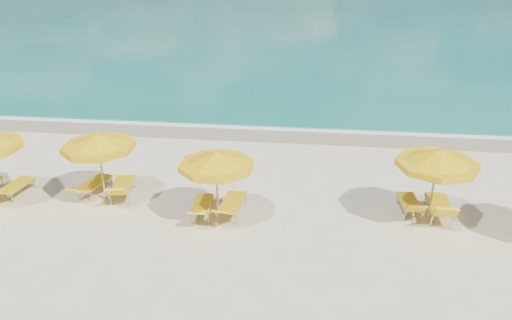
# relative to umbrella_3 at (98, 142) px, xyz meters

# --- Properties ---
(ground_plane) EXTENTS (120.00, 120.00, 0.00)m
(ground_plane) POSITION_rel_umbrella_3_xyz_m (4.92, -0.42, -2.03)
(ground_plane) COLOR beige
(ocean) EXTENTS (120.00, 80.00, 0.30)m
(ocean) POSITION_rel_umbrella_3_xyz_m (4.92, 47.58, -2.03)
(ocean) COLOR #136D59
(ocean) RESTS_ON ground
(wet_sand_band) EXTENTS (120.00, 2.60, 0.01)m
(wet_sand_band) POSITION_rel_umbrella_3_xyz_m (4.92, 6.98, -2.03)
(wet_sand_band) COLOR tan
(wet_sand_band) RESTS_ON ground
(foam_line) EXTENTS (120.00, 1.20, 0.03)m
(foam_line) POSITION_rel_umbrella_3_xyz_m (4.92, 7.78, -2.03)
(foam_line) COLOR white
(foam_line) RESTS_ON ground
(whitecap_near) EXTENTS (14.00, 0.36, 0.05)m
(whitecap_near) POSITION_rel_umbrella_3_xyz_m (-1.08, 16.58, -2.03)
(whitecap_near) COLOR white
(whitecap_near) RESTS_ON ground
(whitecap_far) EXTENTS (18.00, 0.30, 0.05)m
(whitecap_far) POSITION_rel_umbrella_3_xyz_m (12.92, 23.58, -2.03)
(whitecap_far) COLOR white
(whitecap_far) RESTS_ON ground
(umbrella_3) EXTENTS (3.00, 3.00, 2.38)m
(umbrella_3) POSITION_rel_umbrella_3_xyz_m (0.00, 0.00, 0.00)
(umbrella_3) COLOR tan
(umbrella_3) RESTS_ON ground
(umbrella_4) EXTENTS (2.99, 2.99, 2.31)m
(umbrella_4) POSITION_rel_umbrella_3_xyz_m (3.97, -0.86, -0.06)
(umbrella_4) COLOR tan
(umbrella_4) RESTS_ON ground
(umbrella_5) EXTENTS (2.65, 2.65, 2.43)m
(umbrella_5) POSITION_rel_umbrella_3_xyz_m (10.37, -0.24, 0.05)
(umbrella_5) COLOR tan
(umbrella_5) RESTS_ON ground
(lounger_2_right) EXTENTS (0.79, 1.81, 0.68)m
(lounger_2_right) POSITION_rel_umbrella_3_xyz_m (-3.08, -0.08, -1.82)
(lounger_2_right) COLOR #A5A8AD
(lounger_2_right) RESTS_ON ground
(lounger_3_left) EXTENTS (0.92, 1.86, 0.65)m
(lounger_3_left) POSITION_rel_umbrella_3_xyz_m (-0.54, 0.39, -1.82)
(lounger_3_left) COLOR #A5A8AD
(lounger_3_left) RESTS_ON ground
(lounger_3_right) EXTENTS (0.97, 1.97, 0.87)m
(lounger_3_right) POSITION_rel_umbrella_3_xyz_m (0.52, 0.23, -1.79)
(lounger_3_right) COLOR #A5A8AD
(lounger_3_right) RESTS_ON ground
(lounger_4_left) EXTENTS (0.71, 1.82, 0.71)m
(lounger_4_left) POSITION_rel_umbrella_3_xyz_m (3.44, -0.69, -1.81)
(lounger_4_left) COLOR #A5A8AD
(lounger_4_left) RESTS_ON ground
(lounger_4_right) EXTENTS (0.81, 1.98, 0.76)m
(lounger_4_right) POSITION_rel_umbrella_3_xyz_m (4.34, -0.51, -1.80)
(lounger_4_right) COLOR #A5A8AD
(lounger_4_right) RESTS_ON ground
(lounger_5_left) EXTENTS (0.67, 1.70, 0.80)m
(lounger_5_left) POSITION_rel_umbrella_3_xyz_m (9.87, 0.22, -1.82)
(lounger_5_left) COLOR #A5A8AD
(lounger_5_left) RESTS_ON ground
(lounger_5_right) EXTENTS (0.76, 1.96, 0.96)m
(lounger_5_right) POSITION_rel_umbrella_3_xyz_m (10.72, 0.03, -1.78)
(lounger_5_right) COLOR #A5A8AD
(lounger_5_right) RESTS_ON ground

